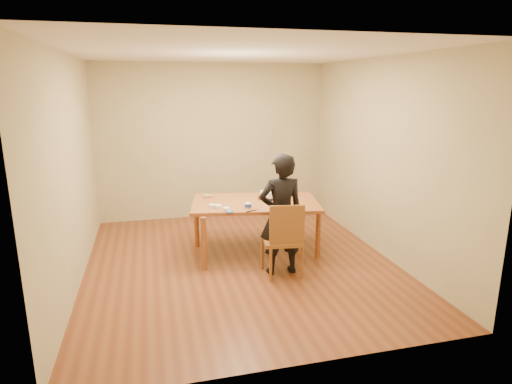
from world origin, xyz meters
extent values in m
cube|color=brown|center=(0.00, 0.00, 0.00)|extent=(4.00, 4.50, 0.00)
cube|color=silver|center=(0.00, 0.00, 2.70)|extent=(4.00, 4.50, 0.00)
cube|color=tan|center=(0.00, 2.25, 1.35)|extent=(4.00, 0.00, 2.70)
cube|color=tan|center=(-2.00, 0.00, 1.35)|extent=(0.00, 4.50, 2.70)
cube|color=tan|center=(2.00, 0.00, 1.35)|extent=(0.00, 4.50, 2.70)
cube|color=brown|center=(0.28, 0.31, 0.73)|extent=(1.89, 1.32, 0.04)
cube|color=brown|center=(0.43, -0.46, 0.45)|extent=(0.53, 0.53, 0.04)
cylinder|color=#AD0B2E|center=(0.50, 0.44, 0.76)|extent=(0.29, 0.29, 0.02)
cylinder|color=white|center=(0.50, 0.44, 0.81)|extent=(0.23, 0.23, 0.07)
ellipsoid|color=white|center=(0.50, 0.44, 0.86)|extent=(0.22, 0.22, 0.03)
cylinder|color=white|center=(0.11, 0.03, 0.79)|extent=(0.08, 0.08, 0.07)
cylinder|color=#17469A|center=(-0.16, -0.10, 0.76)|extent=(0.10, 0.10, 0.01)
ellipsoid|color=white|center=(-0.16, -0.10, 0.77)|extent=(0.04, 0.04, 0.02)
cylinder|color=white|center=(-0.19, -0.03, 0.77)|extent=(0.09, 0.09, 0.04)
cylinder|color=white|center=(-0.27, 0.11, 0.77)|extent=(0.09, 0.09, 0.04)
cylinder|color=white|center=(-0.34, 0.17, 0.77)|extent=(0.09, 0.09, 0.04)
cube|color=#D2317D|center=(-0.31, 0.69, 0.76)|extent=(0.12, 0.06, 0.02)
cube|color=green|center=(-0.32, 0.69, 0.78)|extent=(0.13, 0.07, 0.02)
cube|color=black|center=(0.13, -0.13, 0.76)|extent=(0.16, 0.08, 0.01)
imported|color=black|center=(0.43, -0.42, 0.77)|extent=(0.57, 0.38, 1.53)
camera|label=1|loc=(-1.10, -5.24, 2.32)|focal=30.00mm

